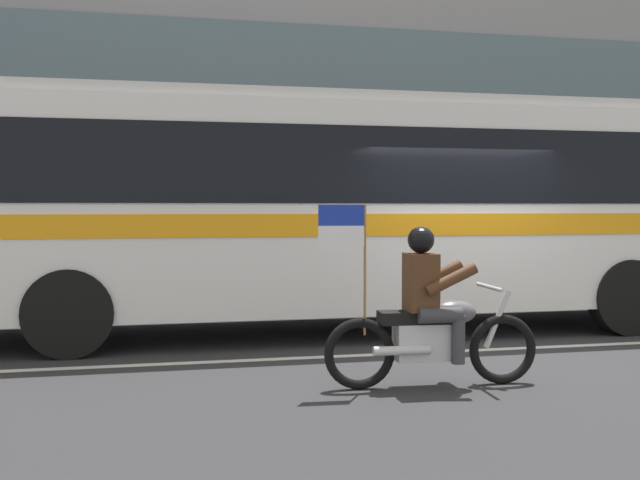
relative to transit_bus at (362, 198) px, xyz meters
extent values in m
plane|color=#2B2B2D|center=(0.99, -1.19, -1.88)|extent=(60.00, 60.00, 0.00)
cube|color=gray|center=(0.99, 3.91, -1.81)|extent=(28.00, 3.80, 0.15)
cube|color=silver|center=(0.99, -1.79, -1.88)|extent=(26.60, 0.14, 0.01)
cube|color=#4C606B|center=(0.99, 5.77, 3.07)|extent=(25.76, 0.10, 1.40)
cube|color=white|center=(0.00, 0.01, -0.15)|extent=(12.49, 2.58, 2.70)
cube|color=black|center=(0.00, 0.01, 0.40)|extent=(11.49, 2.62, 0.96)
cube|color=orange|center=(0.00, 0.01, -0.35)|extent=(12.24, 2.61, 0.28)
cube|color=silver|center=(0.00, 0.01, 1.26)|extent=(12.24, 2.45, 0.16)
cylinder|color=black|center=(-3.87, -1.17, -1.36)|extent=(1.04, 0.30, 1.04)
cylinder|color=black|center=(3.43, -1.17, -1.36)|extent=(1.04, 0.30, 1.04)
torus|color=black|center=(0.46, -3.49, -1.54)|extent=(0.69, 0.13, 0.69)
torus|color=black|center=(-0.99, -3.40, -1.54)|extent=(0.69, 0.13, 0.69)
cube|color=silver|center=(-0.31, -3.44, -1.44)|extent=(0.66, 0.32, 0.36)
ellipsoid|color=#59565B|center=(-0.06, -3.46, -1.16)|extent=(0.50, 0.31, 0.24)
cube|color=black|center=(-0.51, -3.43, -1.20)|extent=(0.57, 0.29, 0.12)
cylinder|color=silver|center=(0.40, -3.49, -1.24)|extent=(0.28, 0.07, 0.58)
cylinder|color=silver|center=(0.32, -3.48, -0.92)|extent=(0.08, 0.64, 0.04)
cylinder|color=silver|center=(-0.62, -3.59, -1.49)|extent=(0.55, 0.12, 0.09)
cube|color=#4C2D19|center=(-0.38, -3.44, -0.86)|extent=(0.30, 0.38, 0.56)
sphere|color=black|center=(-0.38, -3.44, -0.45)|extent=(0.26, 0.26, 0.26)
cylinder|color=#38383D|center=(-0.23, -3.27, -1.16)|extent=(0.43, 0.18, 0.15)
cylinder|color=#38383D|center=(-0.05, -3.28, -1.40)|extent=(0.13, 0.13, 0.46)
cylinder|color=#38383D|center=(-0.25, -3.63, -1.16)|extent=(0.43, 0.18, 0.15)
cylinder|color=#38383D|center=(-0.08, -3.64, -1.40)|extent=(0.13, 0.13, 0.46)
cylinder|color=#4C2D19|center=(-0.13, -3.25, -0.82)|extent=(0.52, 0.14, 0.32)
cylinder|color=#4C2D19|center=(-0.16, -3.65, -0.82)|extent=(0.52, 0.14, 0.32)
cylinder|color=olive|center=(-0.94, -3.41, -0.73)|extent=(0.02, 0.02, 1.25)
cube|color=#1933A5|center=(-1.17, -3.39, -0.21)|extent=(0.44, 0.05, 0.20)
cube|color=white|center=(-1.17, -3.39, -0.41)|extent=(0.44, 0.05, 0.20)
cylinder|color=red|center=(0.38, 2.43, -1.44)|extent=(0.22, 0.22, 0.58)
sphere|color=red|center=(0.38, 2.43, -1.08)|extent=(0.20, 0.20, 0.20)
cylinder|color=red|center=(0.38, 2.29, -1.42)|extent=(0.09, 0.10, 0.09)
camera|label=1|loc=(-2.97, -10.42, -0.13)|focal=42.94mm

